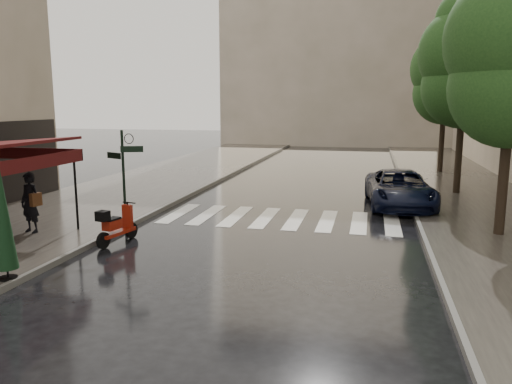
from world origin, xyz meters
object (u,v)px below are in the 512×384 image
at_px(parasol_front, 2,214).
at_px(pedestrian_with_umbrella, 28,176).
at_px(parked_car, 400,189).
at_px(scooter, 116,226).

bearing_deg(parasol_front, pedestrian_with_umbrella, 120.25).
height_order(parked_car, parasol_front, parasol_front).
relative_size(scooter, parked_car, 0.33).
relative_size(pedestrian_with_umbrella, parked_car, 0.51).
xyz_separation_m(pedestrian_with_umbrella, parked_car, (10.76, 6.88, -1.10)).
bearing_deg(parasol_front, parked_car, 50.52).
bearing_deg(parked_car, pedestrian_with_umbrella, -152.17).
height_order(pedestrian_with_umbrella, parked_car, pedestrian_with_umbrella).
distance_m(pedestrian_with_umbrella, parasol_front, 4.20).
relative_size(pedestrian_with_umbrella, parasol_front, 0.94).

